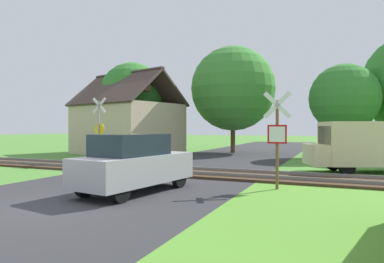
% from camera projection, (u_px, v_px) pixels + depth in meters
% --- Properties ---
extents(ground_plane, '(160.00, 160.00, 0.00)m').
position_uv_depth(ground_plane, '(43.00, 208.00, 8.40)').
color(ground_plane, '#4C8433').
extents(road_asphalt, '(7.92, 80.00, 0.01)m').
position_uv_depth(road_asphalt, '(96.00, 193.00, 10.24)').
color(road_asphalt, '#2D2D30').
rests_on(road_asphalt, ground).
extents(rail_track, '(60.00, 2.60, 0.22)m').
position_uv_depth(rail_track, '(173.00, 171.00, 14.99)').
color(rail_track, '#422D1E').
rests_on(rail_track, ground).
extents(stop_sign_near, '(0.87, 0.18, 3.14)m').
position_uv_depth(stop_sign_near, '(277.00, 135.00, 10.91)').
color(stop_sign_near, brown).
rests_on(stop_sign_near, ground).
extents(crossing_sign_far, '(0.88, 0.13, 3.61)m').
position_uv_depth(crossing_sign_far, '(99.00, 127.00, 18.56)').
color(crossing_sign_far, '#9E9EA5').
rests_on(crossing_sign_far, ground).
extents(house, '(8.67, 7.73, 6.29)m').
position_uv_depth(house, '(128.00, 126.00, 26.26)').
color(house, '#C6B293').
rests_on(house, ground).
extents(tree_center, '(6.59, 6.59, 8.33)m').
position_uv_depth(tree_center, '(233.00, 89.00, 26.77)').
color(tree_center, '#513823').
rests_on(tree_center, ground).
extents(tree_right, '(4.40, 4.40, 6.10)m').
position_uv_depth(tree_right, '(344.00, 98.00, 22.09)').
color(tree_right, '#513823').
rests_on(tree_right, ground).
extents(tree_left, '(5.31, 5.31, 7.26)m').
position_uv_depth(tree_left, '(133.00, 96.00, 27.83)').
color(tree_left, '#513823').
rests_on(tree_left, ground).
extents(mail_truck, '(5.24, 3.48, 2.24)m').
position_uv_depth(mail_truck, '(369.00, 145.00, 14.95)').
color(mail_truck, beige).
rests_on(mail_truck, ground).
extents(parked_car, '(2.25, 4.21, 1.78)m').
position_uv_depth(parked_car, '(134.00, 163.00, 10.42)').
color(parked_car, '#99999E').
rests_on(parked_car, ground).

